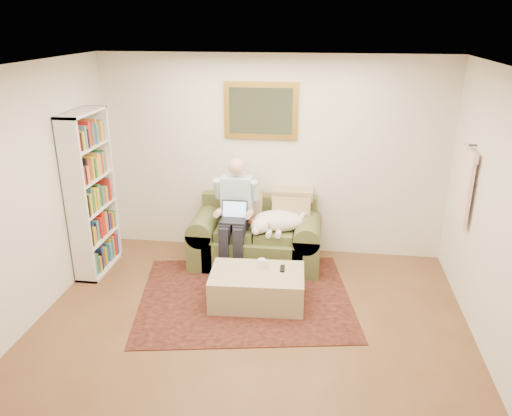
% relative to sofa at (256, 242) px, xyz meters
% --- Properties ---
extents(room_shell, '(4.51, 5.00, 2.61)m').
position_rel_sofa_xyz_m(room_shell, '(0.14, -1.70, 1.02)').
color(room_shell, brown).
rests_on(room_shell, ground).
extents(rug, '(2.67, 2.28, 0.01)m').
position_rel_sofa_xyz_m(rug, '(0.00, -0.91, -0.28)').
color(rug, black).
rests_on(rug, room_shell).
extents(sofa, '(1.65, 0.84, 0.99)m').
position_rel_sofa_xyz_m(sofa, '(0.00, 0.00, 0.00)').
color(sofa, '#5E6535').
rests_on(sofa, room_shell).
extents(seated_man, '(0.54, 0.77, 1.38)m').
position_rel_sofa_xyz_m(seated_man, '(-0.25, -0.15, 0.41)').
color(seated_man, '#8CA7D8').
rests_on(seated_man, sofa).
extents(laptop, '(0.32, 0.25, 0.23)m').
position_rel_sofa_xyz_m(laptop, '(-0.25, -0.21, 0.44)').
color(laptop, black).
rests_on(laptop, seated_man).
extents(sleeping_dog, '(0.68, 0.43, 0.25)m').
position_rel_sofa_xyz_m(sleeping_dog, '(0.30, -0.08, 0.35)').
color(sleeping_dog, white).
rests_on(sleeping_dog, sofa).
extents(ottoman, '(1.06, 0.71, 0.37)m').
position_rel_sofa_xyz_m(ottoman, '(0.15, -0.99, -0.10)').
color(ottoman, tan).
rests_on(ottoman, room_shell).
extents(coffee_mug, '(0.08, 0.08, 0.10)m').
position_rel_sofa_xyz_m(coffee_mug, '(0.18, -0.86, 0.14)').
color(coffee_mug, white).
rests_on(coffee_mug, ottoman).
extents(tv_remote, '(0.06, 0.15, 0.02)m').
position_rel_sofa_xyz_m(tv_remote, '(0.42, -0.87, 0.10)').
color(tv_remote, black).
rests_on(tv_remote, ottoman).
extents(bookshelf, '(0.28, 0.80, 2.00)m').
position_rel_sofa_xyz_m(bookshelf, '(-1.96, -0.45, 0.72)').
color(bookshelf, white).
rests_on(bookshelf, room_shell).
extents(wall_mirror, '(0.94, 0.04, 0.72)m').
position_rel_sofa_xyz_m(wall_mirror, '(0.00, 0.42, 1.62)').
color(wall_mirror, gold).
rests_on(wall_mirror, room_shell).
extents(hanging_shirt, '(0.06, 0.52, 0.90)m').
position_rel_sofa_xyz_m(hanging_shirt, '(2.33, -0.45, 1.07)').
color(hanging_shirt, '#F6D5CB').
rests_on(hanging_shirt, room_shell).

